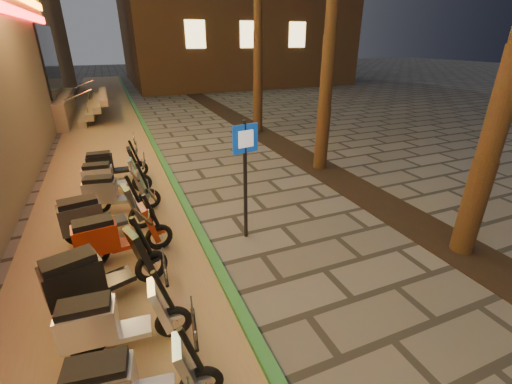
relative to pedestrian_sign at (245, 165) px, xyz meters
name	(u,v)px	position (x,y,z in m)	size (l,w,h in m)	color
parking_strip	(107,164)	(-2.57, 5.93, -1.55)	(3.40, 60.00, 0.01)	#8C7251
green_curb	(160,156)	(-0.87, 5.93, -1.51)	(0.18, 60.00, 0.10)	#296E37
planting_strip	(360,191)	(3.63, 0.93, -1.55)	(1.20, 40.00, 0.02)	black
pedestrian_sign	(245,165)	(0.00, 0.00, 0.00)	(0.52, 0.12, 2.40)	black
scooter_6	(110,322)	(-2.59, -1.98, -1.07)	(1.60, 0.56, 1.12)	black
scooter_7	(94,274)	(-2.78, -0.97, -1.00)	(1.80, 0.96, 1.28)	black
scooter_8	(112,236)	(-2.50, 0.13, -1.04)	(1.70, 0.64, 1.20)	black
scooter_9	(96,215)	(-2.76, 1.02, -1.01)	(1.80, 0.77, 1.26)	black
scooter_10	(113,192)	(-2.43, 2.21, -1.05)	(1.67, 0.72, 1.17)	black
scooter_11	(109,177)	(-2.49, 3.25, -1.06)	(1.64, 0.63, 1.15)	black
scooter_12	(110,164)	(-2.44, 4.30, -1.06)	(1.60, 0.56, 1.13)	black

